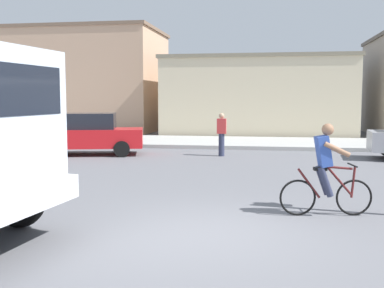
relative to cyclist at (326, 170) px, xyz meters
name	(u,v)px	position (x,y,z in m)	size (l,w,h in m)	color
ground_plane	(208,233)	(-2.00, -1.48, -0.86)	(120.00, 120.00, 0.00)	slate
sidewalk_far	(249,143)	(-2.00, 13.40, -0.78)	(80.00, 5.00, 0.16)	#ADADA8
cyclist	(326,170)	(0.00, 0.00, 0.00)	(1.71, 0.55, 1.72)	black
car_far_side	(89,134)	(-7.90, 8.25, -0.05)	(4.30, 2.66, 1.60)	red
pedestrian_near_kerb	(222,134)	(-2.84, 8.67, -0.02)	(0.34, 0.22, 1.62)	#2D334C
building_corner_left	(76,81)	(-13.94, 21.31, 2.45)	(11.37, 7.04, 6.62)	tan
building_mid_block	(258,96)	(-1.79, 19.95, 1.40)	(10.79, 7.74, 4.51)	beige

